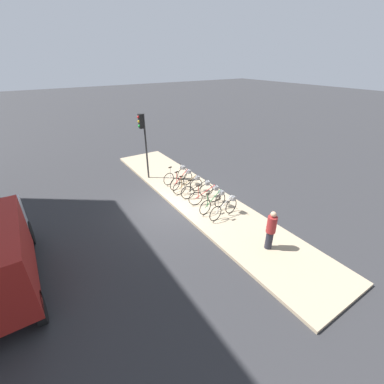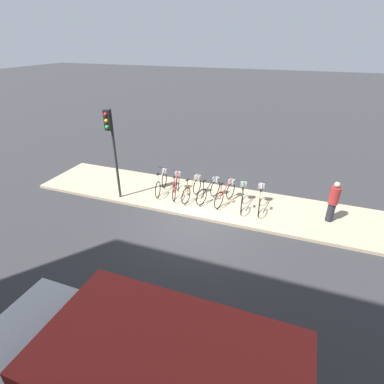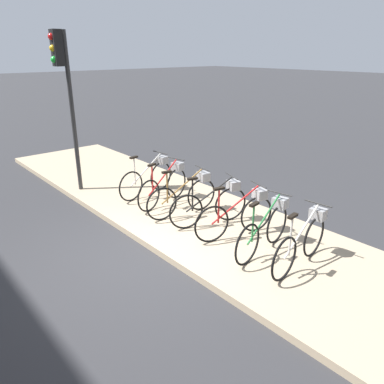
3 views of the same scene
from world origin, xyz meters
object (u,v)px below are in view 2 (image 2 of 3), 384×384
at_px(parked_bicycle_3, 210,190).
at_px(parked_bicycle_0, 162,182).
at_px(parked_bicycle_1, 176,185).
at_px(parked_bicycle_2, 193,188).
at_px(traffic_light, 111,137).
at_px(parked_bicycle_5, 242,196).
at_px(pedestrian, 333,201).
at_px(parked_bicycle_6, 260,198).
at_px(parked_bicycle_4, 226,192).

bearing_deg(parked_bicycle_3, parked_bicycle_0, -179.93).
relative_size(parked_bicycle_1, parked_bicycle_2, 0.98).
xyz_separation_m(parked_bicycle_3, traffic_light, (-3.58, -1.21, 2.17)).
xyz_separation_m(parked_bicycle_2, parked_bicycle_5, (2.07, 0.03, 0.00)).
bearing_deg(parked_bicycle_1, pedestrian, 0.30).
height_order(parked_bicycle_3, parked_bicycle_5, same).
bearing_deg(pedestrian, parked_bicycle_1, -179.70).
relative_size(parked_bicycle_2, parked_bicycle_3, 1.03).
relative_size(parked_bicycle_6, traffic_light, 0.45).
relative_size(parked_bicycle_3, parked_bicycle_4, 0.99).
bearing_deg(parked_bicycle_4, traffic_light, -164.08).
bearing_deg(traffic_light, pedestrian, 8.36).
relative_size(parked_bicycle_4, parked_bicycle_6, 0.98).
bearing_deg(parked_bicycle_6, parked_bicycle_1, -179.12).
relative_size(parked_bicycle_0, parked_bicycle_1, 1.02).
height_order(parked_bicycle_1, parked_bicycle_6, same).
relative_size(parked_bicycle_2, pedestrian, 1.06).
relative_size(pedestrian, traffic_light, 0.43).
height_order(parked_bicycle_6, pedestrian, pedestrian).
xyz_separation_m(parked_bicycle_4, traffic_light, (-4.26, -1.22, 2.17)).
bearing_deg(pedestrian, parked_bicycle_0, 179.91).
xyz_separation_m(parked_bicycle_0, parked_bicycle_4, (2.85, 0.01, 0.00)).
xyz_separation_m(parked_bicycle_0, parked_bicycle_5, (3.53, -0.07, 0.00)).
relative_size(parked_bicycle_3, parked_bicycle_5, 0.97).
bearing_deg(traffic_light, parked_bicycle_0, 40.57).
height_order(parked_bicycle_1, parked_bicycle_2, same).
relative_size(parked_bicycle_4, pedestrian, 1.04).
xyz_separation_m(parked_bicycle_2, pedestrian, (5.28, 0.09, 0.37)).
distance_m(parked_bicycle_3, parked_bicycle_5, 1.36).
height_order(parked_bicycle_4, parked_bicycle_6, same).
bearing_deg(parked_bicycle_5, parked_bicycle_3, 176.93).
height_order(parked_bicycle_2, pedestrian, pedestrian).
bearing_deg(parked_bicycle_6, pedestrian, -0.49).
xyz_separation_m(parked_bicycle_1, traffic_light, (-2.11, -1.17, 2.17)).
bearing_deg(parked_bicycle_6, parked_bicycle_0, -179.85).
bearing_deg(parked_bicycle_0, parked_bicycle_3, 0.07).
xyz_separation_m(parked_bicycle_1, pedestrian, (6.04, 0.03, 0.37)).
distance_m(parked_bicycle_0, traffic_light, 2.86).
relative_size(parked_bicycle_0, traffic_light, 0.45).
distance_m(parked_bicycle_2, parked_bicycle_3, 0.72).
xyz_separation_m(parked_bicycle_4, parked_bicycle_6, (1.35, 0.00, 0.00)).
height_order(parked_bicycle_2, parked_bicycle_5, same).
bearing_deg(parked_bicycle_3, parked_bicycle_4, 0.39).
height_order(parked_bicycle_6, traffic_light, traffic_light).
distance_m(parked_bicycle_2, parked_bicycle_5, 2.07).
relative_size(parked_bicycle_0, parked_bicycle_3, 1.03).
bearing_deg(parked_bicycle_4, parked_bicycle_3, -179.61).
xyz_separation_m(parked_bicycle_1, parked_bicycle_2, (0.76, -0.05, 0.00)).
bearing_deg(parked_bicycle_4, pedestrian, -0.27).
relative_size(parked_bicycle_0, parked_bicycle_4, 1.02).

